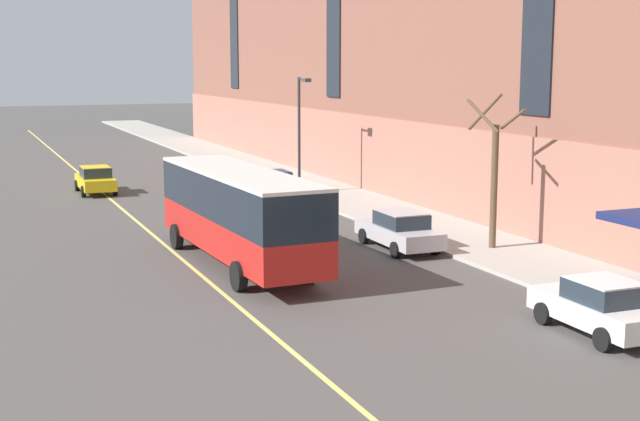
{
  "coord_description": "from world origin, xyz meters",
  "views": [
    {
      "loc": [
        -10.41,
        -30.22,
        7.4
      ],
      "look_at": [
        2.43,
        0.8,
        1.8
      ],
      "focal_mm": 50.0,
      "sensor_mm": 36.0,
      "label": 1
    }
  ],
  "objects_px": {
    "city_bus": "(239,211)",
    "parked_car_white_0": "(600,307)",
    "parked_car_silver_1": "(399,230)",
    "taxi_cab": "(95,180)",
    "parked_car_navy_2": "(273,185)",
    "street_lamp": "(301,122)",
    "street_tree_mid_block": "(494,173)"
  },
  "relations": [
    {
      "from": "street_tree_mid_block",
      "to": "street_lamp",
      "type": "xyz_separation_m",
      "value": [
        -1.55,
        16.88,
        1.02
      ]
    },
    {
      "from": "parked_car_silver_1",
      "to": "taxi_cab",
      "type": "height_order",
      "value": "same"
    },
    {
      "from": "street_tree_mid_block",
      "to": "street_lamp",
      "type": "relative_size",
      "value": 0.94
    },
    {
      "from": "city_bus",
      "to": "taxi_cab",
      "type": "bearing_deg",
      "value": 95.75
    },
    {
      "from": "parked_car_navy_2",
      "to": "street_tree_mid_block",
      "type": "xyz_separation_m",
      "value": [
        3.44,
        -16.2,
        2.33
      ]
    },
    {
      "from": "parked_car_silver_1",
      "to": "street_lamp",
      "type": "height_order",
      "value": "street_lamp"
    },
    {
      "from": "parked_car_navy_2",
      "to": "taxi_cab",
      "type": "bearing_deg",
      "value": 146.16
    },
    {
      "from": "city_bus",
      "to": "taxi_cab",
      "type": "distance_m",
      "value": 20.87
    },
    {
      "from": "taxi_cab",
      "to": "street_tree_mid_block",
      "type": "bearing_deg",
      "value": -61.17
    },
    {
      "from": "parked_car_white_0",
      "to": "taxi_cab",
      "type": "bearing_deg",
      "value": 105.07
    },
    {
      "from": "parked_car_silver_1",
      "to": "taxi_cab",
      "type": "distance_m",
      "value": 22.2
    },
    {
      "from": "parked_car_silver_1",
      "to": "taxi_cab",
      "type": "xyz_separation_m",
      "value": [
        -8.87,
        20.35,
        -0.0
      ]
    },
    {
      "from": "city_bus",
      "to": "parked_car_navy_2",
      "type": "distance_m",
      "value": 16.34
    },
    {
      "from": "parked_car_navy_2",
      "to": "taxi_cab",
      "type": "height_order",
      "value": "same"
    },
    {
      "from": "taxi_cab",
      "to": "street_tree_mid_block",
      "type": "height_order",
      "value": "street_tree_mid_block"
    },
    {
      "from": "city_bus",
      "to": "taxi_cab",
      "type": "xyz_separation_m",
      "value": [
        -2.09,
        20.72,
        -1.27
      ]
    },
    {
      "from": "city_bus",
      "to": "parked_car_white_0",
      "type": "bearing_deg",
      "value": -60.49
    },
    {
      "from": "parked_car_silver_1",
      "to": "parked_car_navy_2",
      "type": "bearing_deg",
      "value": 90.74
    },
    {
      "from": "parked_car_white_0",
      "to": "street_tree_mid_block",
      "type": "bearing_deg",
      "value": 72.13
    },
    {
      "from": "parked_car_white_0",
      "to": "parked_car_silver_1",
      "type": "relative_size",
      "value": 0.88
    },
    {
      "from": "parked_car_silver_1",
      "to": "street_tree_mid_block",
      "type": "xyz_separation_m",
      "value": [
        3.25,
        -1.68,
        2.33
      ]
    },
    {
      "from": "street_tree_mid_block",
      "to": "parked_car_white_0",
      "type": "bearing_deg",
      "value": -107.87
    },
    {
      "from": "parked_car_navy_2",
      "to": "parked_car_white_0",
      "type": "bearing_deg",
      "value": -89.86
    },
    {
      "from": "city_bus",
      "to": "parked_car_silver_1",
      "type": "xyz_separation_m",
      "value": [
        6.79,
        0.37,
        -1.27
      ]
    },
    {
      "from": "parked_car_white_0",
      "to": "street_lamp",
      "type": "height_order",
      "value": "street_lamp"
    },
    {
      "from": "taxi_cab",
      "to": "street_lamp",
      "type": "bearing_deg",
      "value": -25.95
    },
    {
      "from": "street_tree_mid_block",
      "to": "street_lamp",
      "type": "height_order",
      "value": "street_lamp"
    },
    {
      "from": "parked_car_navy_2",
      "to": "street_lamp",
      "type": "xyz_separation_m",
      "value": [
        1.89,
        0.68,
        3.35
      ]
    },
    {
      "from": "taxi_cab",
      "to": "street_lamp",
      "type": "height_order",
      "value": "street_lamp"
    },
    {
      "from": "parked_car_navy_2",
      "to": "street_tree_mid_block",
      "type": "height_order",
      "value": "street_tree_mid_block"
    },
    {
      "from": "taxi_cab",
      "to": "parked_car_navy_2",
      "type": "bearing_deg",
      "value": -33.84
    },
    {
      "from": "city_bus",
      "to": "street_lamp",
      "type": "xyz_separation_m",
      "value": [
        8.49,
        15.58,
        2.07
      ]
    }
  ]
}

